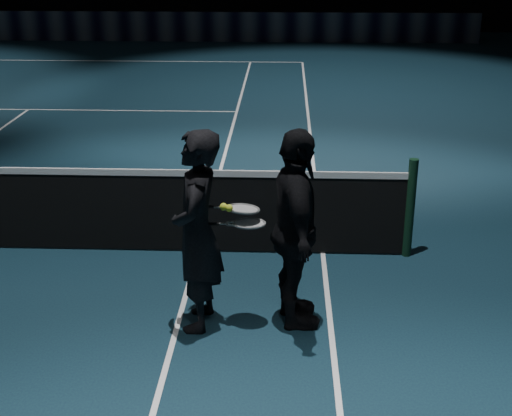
{
  "coord_description": "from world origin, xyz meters",
  "views": [
    {
      "loc": [
        5.05,
        -7.13,
        3.35
      ],
      "look_at": [
        4.82,
        -1.5,
        1.12
      ],
      "focal_mm": 50.0,
      "sensor_mm": 36.0,
      "label": 1
    }
  ],
  "objects_px": {
    "player_a": "(197,232)",
    "player_b": "(296,230)",
    "racket_lower": "(249,223)",
    "racket_upper": "(243,209)",
    "tennis_balls": "(226,205)"
  },
  "relations": [
    {
      "from": "tennis_balls",
      "to": "racket_lower",
      "type": "bearing_deg",
      "value": 2.64
    },
    {
      "from": "player_a",
      "to": "racket_lower",
      "type": "height_order",
      "value": "player_a"
    },
    {
      "from": "player_a",
      "to": "racket_upper",
      "type": "distance_m",
      "value": 0.44
    },
    {
      "from": "player_a",
      "to": "tennis_balls",
      "type": "xyz_separation_m",
      "value": [
        0.25,
        0.02,
        0.24
      ]
    },
    {
      "from": "player_b",
      "to": "racket_lower",
      "type": "xyz_separation_m",
      "value": [
        -0.4,
        -0.03,
        0.07
      ]
    },
    {
      "from": "player_a",
      "to": "racket_lower",
      "type": "bearing_deg",
      "value": 96.54
    },
    {
      "from": "racket_upper",
      "to": "player_a",
      "type": "bearing_deg",
      "value": -178.29
    },
    {
      "from": "racket_lower",
      "to": "tennis_balls",
      "type": "distance_m",
      "value": 0.26
    },
    {
      "from": "player_b",
      "to": "racket_lower",
      "type": "relative_size",
      "value": 2.66
    },
    {
      "from": "player_a",
      "to": "tennis_balls",
      "type": "distance_m",
      "value": 0.35
    },
    {
      "from": "player_a",
      "to": "player_b",
      "type": "height_order",
      "value": "same"
    },
    {
      "from": "player_a",
      "to": "racket_lower",
      "type": "relative_size",
      "value": 2.66
    },
    {
      "from": "player_a",
      "to": "player_b",
      "type": "relative_size",
      "value": 1.0
    },
    {
      "from": "player_a",
      "to": "racket_upper",
      "type": "bearing_deg",
      "value": 102.25
    },
    {
      "from": "racket_lower",
      "to": "racket_upper",
      "type": "xyz_separation_m",
      "value": [
        -0.05,
        0.04,
        0.12
      ]
    }
  ]
}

